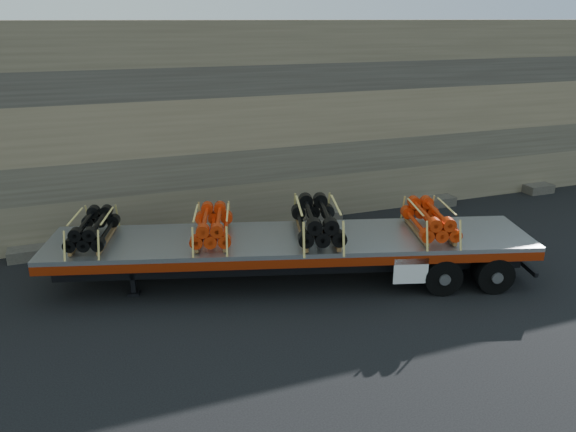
# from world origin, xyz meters

# --- Properties ---
(ground) EXTENTS (120.00, 120.00, 0.00)m
(ground) POSITION_xyz_m (0.00, 0.00, 0.00)
(ground) COLOR black
(ground) RESTS_ON ground
(rock_wall) EXTENTS (44.00, 3.00, 7.00)m
(rock_wall) POSITION_xyz_m (0.00, 6.50, 3.50)
(rock_wall) COLOR #7A6B54
(rock_wall) RESTS_ON ground
(trailer) EXTENTS (13.50, 6.19, 1.33)m
(trailer) POSITION_xyz_m (-0.92, 0.44, 0.67)
(trailer) COLOR #A8ABB0
(trailer) RESTS_ON ground
(bundle_front) EXTENTS (1.55, 2.25, 0.72)m
(bundle_front) POSITION_xyz_m (-6.05, 1.93, 1.69)
(bundle_front) COLOR black
(bundle_front) RESTS_ON trailer
(bundle_midfront) EXTENTS (1.59, 2.31, 0.74)m
(bundle_midfront) POSITION_xyz_m (-2.99, 1.04, 1.70)
(bundle_midfront) COLOR red
(bundle_midfront) RESTS_ON trailer
(bundle_midrear) EXTENTS (1.88, 2.73, 0.88)m
(bundle_midrear) POSITION_xyz_m (-0.22, 0.23, 1.77)
(bundle_midrear) COLOR black
(bundle_midrear) RESTS_ON trailer
(bundle_rear) EXTENTS (1.65, 2.38, 0.77)m
(bundle_rear) POSITION_xyz_m (2.83, -0.66, 1.72)
(bundle_rear) COLOR red
(bundle_rear) RESTS_ON trailer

